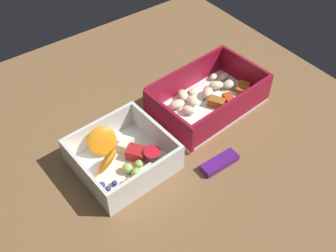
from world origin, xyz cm
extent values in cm
cube|color=brown|center=(0.00, 0.00, 1.00)|extent=(80.00, 80.00, 2.00)
cube|color=white|center=(-12.14, -1.27, 2.30)|extent=(22.66, 15.00, 0.60)
cube|color=maroon|center=(-22.65, -2.10, 5.48)|extent=(1.64, 13.35, 5.75)
cube|color=maroon|center=(-1.63, -0.44, 5.48)|extent=(1.64, 13.35, 5.75)
cube|color=maroon|center=(-12.64, 5.08, 5.48)|extent=(20.47, 2.20, 5.75)
cube|color=maroon|center=(-11.64, -7.62, 5.48)|extent=(20.47, 2.20, 5.75)
ellipsoid|color=beige|center=(-9.85, -2.99, 3.60)|extent=(2.27, 3.04, 1.43)
ellipsoid|color=beige|center=(-6.88, -3.94, 3.63)|extent=(3.36, 2.70, 1.48)
ellipsoid|color=beige|center=(-20.23, -5.10, 3.38)|extent=(2.42, 1.85, 1.11)
ellipsoid|color=beige|center=(-12.01, -5.44, 3.31)|extent=(2.36, 1.98, 1.01)
ellipsoid|color=beige|center=(-13.85, -3.03, 3.65)|extent=(3.59, 3.59, 1.49)
ellipsoid|color=beige|center=(-19.20, -2.47, 3.64)|extent=(3.13, 2.31, 1.49)
ellipsoid|color=beige|center=(-7.66, -1.44, 3.52)|extent=(2.79, 3.17, 1.32)
ellipsoid|color=beige|center=(-16.75, -3.78, 3.62)|extent=(3.56, 3.25, 1.46)
ellipsoid|color=beige|center=(-9.40, -5.44, 3.60)|extent=(2.98, 3.43, 1.43)
ellipsoid|color=beige|center=(-18.46, -6.48, 3.32)|extent=(2.35, 1.88, 1.03)
cube|color=#AD5B1E|center=(-20.70, -0.39, 3.30)|extent=(4.09, 3.84, 1.40)
cube|color=#AD5B1E|center=(-13.41, -0.25, 3.43)|extent=(3.24, 3.70, 1.65)
cube|color=red|center=(-16.10, 0.59, 3.31)|extent=(2.36, 2.91, 1.42)
cube|color=#387A33|center=(-19.32, -1.09, 2.70)|extent=(0.60, 0.40, 0.20)
cube|color=#387A33|center=(-5.36, -2.88, 2.70)|extent=(0.60, 0.40, 0.20)
cube|color=#387A33|center=(-12.63, -2.60, 2.70)|extent=(0.60, 0.40, 0.20)
cube|color=#387A33|center=(-11.44, -6.06, 2.70)|extent=(0.60, 0.40, 0.20)
cube|color=white|center=(8.83, 1.34, 2.30)|extent=(15.84, 15.14, 0.60)
cube|color=white|center=(1.61, 0.93, 5.01)|extent=(1.40, 14.33, 4.82)
cube|color=white|center=(16.05, 1.75, 5.01)|extent=(1.40, 14.33, 4.82)
cube|color=white|center=(8.44, 8.19, 5.01)|extent=(13.87, 1.38, 4.82)
cube|color=white|center=(9.21, -5.51, 5.01)|extent=(13.87, 1.38, 4.82)
ellipsoid|color=orange|center=(10.24, -2.82, 5.24)|extent=(5.77, 4.82, 5.08)
ellipsoid|color=orange|center=(11.89, 1.59, 5.27)|extent=(6.21, 5.67, 5.14)
cube|color=red|center=(6.29, 1.79, 3.60)|extent=(3.93, 4.15, 2.00)
cube|color=#F4EACC|center=(6.62, -1.14, 3.42)|extent=(3.38, 3.14, 1.63)
sphere|color=#9ECC60|center=(8.61, 5.13, 3.47)|extent=(1.74, 1.74, 1.74)
sphere|color=#9ECC60|center=(10.52, 5.90, 3.35)|extent=(1.50, 1.50, 1.50)
sphere|color=#9ECC60|center=(7.20, 3.75, 3.34)|extent=(1.48, 1.48, 1.48)
sphere|color=#9ECC60|center=(8.21, 6.85, 3.47)|extent=(1.75, 1.75, 1.75)
sphere|color=#9ECC60|center=(9.29, 3.52, 3.51)|extent=(1.81, 1.81, 1.81)
sphere|color=#9ECC60|center=(6.71, 6.41, 3.44)|extent=(1.68, 1.68, 1.68)
cone|color=red|center=(4.59, 3.99, 3.78)|extent=(2.96, 2.96, 2.37)
sphere|color=navy|center=(14.35, 3.72, 3.17)|extent=(1.14, 1.14, 1.14)
sphere|color=navy|center=(13.22, 6.41, 3.18)|extent=(1.16, 1.16, 1.16)
sphere|color=navy|center=(13.87, 4.88, 3.08)|extent=(0.97, 0.97, 0.97)
sphere|color=navy|center=(12.47, 4.56, 3.08)|extent=(0.96, 0.96, 0.96)
sphere|color=navy|center=(12.01, 6.89, 3.17)|extent=(1.14, 1.14, 1.14)
cube|color=#51197A|center=(-4.33, 11.23, 2.60)|extent=(7.04, 2.51, 1.20)
camera|label=1|loc=(27.83, 39.84, 54.78)|focal=41.81mm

